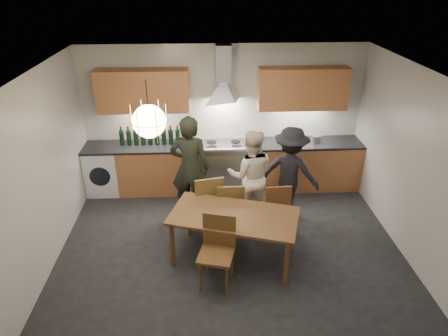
{
  "coord_description": "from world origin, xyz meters",
  "views": [
    {
      "loc": [
        -0.34,
        -4.63,
        3.75
      ],
      "look_at": [
        -0.08,
        0.4,
        1.2
      ],
      "focal_mm": 32.0,
      "sensor_mm": 36.0,
      "label": 1
    }
  ],
  "objects_px": {
    "mixing_bowl": "(286,141)",
    "wine_bottles": "(150,135)",
    "person_mid": "(251,176)",
    "person_left": "(190,168)",
    "person_right": "(290,171)",
    "dining_table": "(234,220)",
    "chair_back_left": "(208,199)",
    "chair_front": "(218,245)",
    "stock_pot": "(315,139)"
  },
  "relations": [
    {
      "from": "mixing_bowl",
      "to": "wine_bottles",
      "type": "distance_m",
      "value": 2.44
    },
    {
      "from": "person_mid",
      "to": "mixing_bowl",
      "type": "xyz_separation_m",
      "value": [
        0.75,
        0.96,
        0.16
      ]
    },
    {
      "from": "person_left",
      "to": "person_right",
      "type": "relative_size",
      "value": 1.15
    },
    {
      "from": "dining_table",
      "to": "chair_back_left",
      "type": "bearing_deg",
      "value": 133.43
    },
    {
      "from": "chair_front",
      "to": "person_mid",
      "type": "distance_m",
      "value": 1.59
    },
    {
      "from": "person_left",
      "to": "wine_bottles",
      "type": "xyz_separation_m",
      "value": [
        -0.73,
        0.91,
        0.2
      ]
    },
    {
      "from": "dining_table",
      "to": "mixing_bowl",
      "type": "height_order",
      "value": "mixing_bowl"
    },
    {
      "from": "chair_front",
      "to": "person_left",
      "type": "distance_m",
      "value": 1.67
    },
    {
      "from": "person_left",
      "to": "person_mid",
      "type": "relative_size",
      "value": 1.13
    },
    {
      "from": "dining_table",
      "to": "stock_pot",
      "type": "relative_size",
      "value": 10.67
    },
    {
      "from": "dining_table",
      "to": "mixing_bowl",
      "type": "distance_m",
      "value": 2.3
    },
    {
      "from": "stock_pot",
      "to": "chair_front",
      "type": "bearing_deg",
      "value": -127.25
    },
    {
      "from": "person_left",
      "to": "chair_front",
      "type": "bearing_deg",
      "value": 114.76
    },
    {
      "from": "person_mid",
      "to": "person_right",
      "type": "xyz_separation_m",
      "value": [
        0.66,
        0.15,
        -0.01
      ]
    },
    {
      "from": "chair_front",
      "to": "stock_pot",
      "type": "xyz_separation_m",
      "value": [
        1.87,
        2.46,
        0.41
      ]
    },
    {
      "from": "person_left",
      "to": "wine_bottles",
      "type": "distance_m",
      "value": 1.18
    },
    {
      "from": "wine_bottles",
      "to": "stock_pot",
      "type": "bearing_deg",
      "value": -0.97
    },
    {
      "from": "dining_table",
      "to": "person_left",
      "type": "distance_m",
      "value": 1.34
    },
    {
      "from": "mixing_bowl",
      "to": "stock_pot",
      "type": "relative_size",
      "value": 1.63
    },
    {
      "from": "chair_back_left",
      "to": "person_mid",
      "type": "distance_m",
      "value": 0.8
    },
    {
      "from": "mixing_bowl",
      "to": "person_mid",
      "type": "bearing_deg",
      "value": -127.76
    },
    {
      "from": "chair_back_left",
      "to": "wine_bottles",
      "type": "xyz_separation_m",
      "value": [
        -1.0,
        1.38,
        0.52
      ]
    },
    {
      "from": "mixing_bowl",
      "to": "wine_bottles",
      "type": "relative_size",
      "value": 0.27
    },
    {
      "from": "person_mid",
      "to": "chair_front",
      "type": "bearing_deg",
      "value": 72.43
    },
    {
      "from": "chair_front",
      "to": "wine_bottles",
      "type": "height_order",
      "value": "wine_bottles"
    },
    {
      "from": "dining_table",
      "to": "wine_bottles",
      "type": "xyz_separation_m",
      "value": [
        -1.35,
        2.08,
        0.43
      ]
    },
    {
      "from": "dining_table",
      "to": "person_left",
      "type": "xyz_separation_m",
      "value": [
        -0.62,
        1.17,
        0.23
      ]
    },
    {
      "from": "dining_table",
      "to": "wine_bottles",
      "type": "height_order",
      "value": "wine_bottles"
    },
    {
      "from": "chair_back_left",
      "to": "person_right",
      "type": "relative_size",
      "value": 0.64
    },
    {
      "from": "person_left",
      "to": "person_mid",
      "type": "xyz_separation_m",
      "value": [
        0.97,
        -0.13,
        -0.1
      ]
    },
    {
      "from": "chair_back_left",
      "to": "chair_front",
      "type": "relative_size",
      "value": 1.01
    },
    {
      "from": "dining_table",
      "to": "person_left",
      "type": "relative_size",
      "value": 1.09
    },
    {
      "from": "person_right",
      "to": "mixing_bowl",
      "type": "distance_m",
      "value": 0.84
    },
    {
      "from": "chair_front",
      "to": "person_left",
      "type": "xyz_separation_m",
      "value": [
        -0.38,
        1.59,
        0.32
      ]
    },
    {
      "from": "chair_front",
      "to": "person_mid",
      "type": "relative_size",
      "value": 0.62
    },
    {
      "from": "mixing_bowl",
      "to": "person_right",
      "type": "bearing_deg",
      "value": -95.95
    },
    {
      "from": "chair_back_left",
      "to": "person_mid",
      "type": "bearing_deg",
      "value": -166.17
    },
    {
      "from": "person_mid",
      "to": "mixing_bowl",
      "type": "height_order",
      "value": "person_mid"
    },
    {
      "from": "dining_table",
      "to": "chair_front",
      "type": "relative_size",
      "value": 1.98
    },
    {
      "from": "chair_front",
      "to": "stock_pot",
      "type": "distance_m",
      "value": 3.11
    },
    {
      "from": "person_left",
      "to": "wine_bottles",
      "type": "height_order",
      "value": "person_left"
    },
    {
      "from": "person_mid",
      "to": "mixing_bowl",
      "type": "relative_size",
      "value": 5.31
    },
    {
      "from": "dining_table",
      "to": "mixing_bowl",
      "type": "relative_size",
      "value": 6.54
    },
    {
      "from": "person_right",
      "to": "dining_table",
      "type": "bearing_deg",
      "value": 74.37
    },
    {
      "from": "dining_table",
      "to": "stock_pot",
      "type": "xyz_separation_m",
      "value": [
        1.63,
        2.03,
        0.32
      ]
    },
    {
      "from": "dining_table",
      "to": "chair_back_left",
      "type": "distance_m",
      "value": 0.79
    },
    {
      "from": "stock_pot",
      "to": "mixing_bowl",
      "type": "bearing_deg",
      "value": -177.22
    },
    {
      "from": "chair_back_left",
      "to": "wine_bottles",
      "type": "bearing_deg",
      "value": -66.19
    },
    {
      "from": "person_right",
      "to": "mixing_bowl",
      "type": "height_order",
      "value": "person_right"
    },
    {
      "from": "chair_front",
      "to": "wine_bottles",
      "type": "distance_m",
      "value": 2.79
    }
  ]
}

